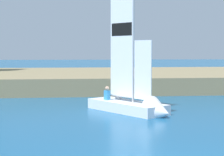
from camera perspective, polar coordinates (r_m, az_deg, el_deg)
shore_bank at (r=31.83m, az=-1.64°, el=-0.12°), size 80.00×14.74×1.15m
sailboat at (r=18.31m, az=3.74°, el=-3.73°), size 3.88×4.77×6.86m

